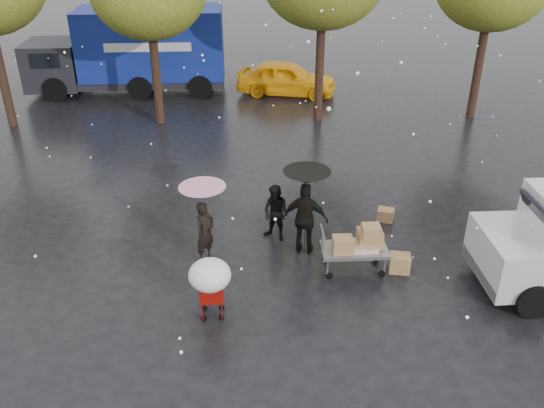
{
  "coord_description": "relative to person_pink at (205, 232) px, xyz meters",
  "views": [
    {
      "loc": [
        -0.48,
        -10.91,
        7.74
      ],
      "look_at": [
        0.21,
        1.0,
        1.24
      ],
      "focal_mm": 38.0,
      "sensor_mm": 36.0,
      "label": 1
    }
  ],
  "objects": [
    {
      "name": "shopping_cart",
      "position": [
        0.21,
        -2.21,
        0.29
      ],
      "size": [
        0.84,
        0.84,
        1.46
      ],
      "color": "#9F0E09",
      "rests_on": "ground"
    },
    {
      "name": "box_ground_far",
      "position": [
        4.68,
        1.61,
        -0.61
      ],
      "size": [
        0.52,
        0.46,
        0.33
      ],
      "primitive_type": "cube",
      "rotation": [
        0.0,
        0.0,
        -0.35
      ],
      "color": "olive",
      "rests_on": "ground"
    },
    {
      "name": "ground",
      "position": [
        1.37,
        -0.57,
        -0.77
      ],
      "size": [
        90.0,
        90.0,
        0.0
      ],
      "primitive_type": "plane",
      "color": "black",
      "rests_on": "ground"
    },
    {
      "name": "box_ground_near",
      "position": [
        4.46,
        -0.7,
        -0.56
      ],
      "size": [
        0.53,
        0.46,
        0.42
      ],
      "primitive_type": "cube",
      "rotation": [
        0.0,
        0.0,
        -0.2
      ],
      "color": "olive",
      "rests_on": "ground"
    },
    {
      "name": "person_black",
      "position": [
        2.37,
        0.22,
        0.15
      ],
      "size": [
        1.16,
        0.72,
        1.84
      ],
      "primitive_type": "imported",
      "rotation": [
        0.0,
        0.0,
        2.87
      ],
      "color": "black",
      "rests_on": "ground"
    },
    {
      "name": "yellow_taxi",
      "position": [
        2.92,
        12.57,
        -0.06
      ],
      "size": [
        4.47,
        2.65,
        1.43
      ],
      "primitive_type": "imported",
      "rotation": [
        0.0,
        0.0,
        1.33
      ],
      "color": "#FFAE0D",
      "rests_on": "ground"
    },
    {
      "name": "person_pink",
      "position": [
        0.0,
        0.0,
        0.0
      ],
      "size": [
        0.64,
        0.67,
        1.54
      ],
      "primitive_type": "imported",
      "rotation": [
        0.0,
        0.0,
        0.92
      ],
      "color": "black",
      "rests_on": "ground"
    },
    {
      "name": "blue_truck",
      "position": [
        -3.6,
        13.4,
        0.99
      ],
      "size": [
        8.3,
        2.6,
        3.5
      ],
      "color": "navy",
      "rests_on": "ground"
    },
    {
      "name": "vendor_cart",
      "position": [
        3.49,
        -0.61,
        -0.05
      ],
      "size": [
        1.52,
        0.8,
        1.27
      ],
      "color": "slate",
      "rests_on": "ground"
    },
    {
      "name": "umbrella_black",
      "position": [
        2.37,
        0.22,
        1.24
      ],
      "size": [
        1.11,
        1.11,
        2.17
      ],
      "color": "#4C4C4C",
      "rests_on": "ground"
    },
    {
      "name": "person_middle",
      "position": [
        1.71,
        0.88,
        -0.04
      ],
      "size": [
        0.9,
        0.86,
        1.47
      ],
      "primitive_type": "imported",
      "rotation": [
        0.0,
        0.0,
        -0.6
      ],
      "color": "black",
      "rests_on": "ground"
    },
    {
      "name": "umbrella_pink",
      "position": [
        0.0,
        0.0,
        1.03
      ],
      "size": [
        1.07,
        1.07,
        1.96
      ],
      "color": "#4C4C4C",
      "rests_on": "ground"
    }
  ]
}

